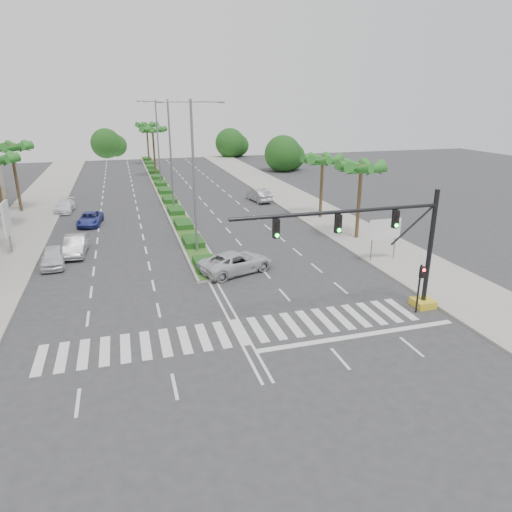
{
  "coord_description": "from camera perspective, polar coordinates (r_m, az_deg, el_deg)",
  "views": [
    {
      "loc": [
        -5.39,
        -21.38,
        11.92
      ],
      "look_at": [
        1.96,
        3.56,
        3.0
      ],
      "focal_mm": 32.0,
      "sensor_mm": 36.0,
      "label": 1
    }
  ],
  "objects": [
    {
      "name": "car_crossing",
      "position": [
        33.1,
        -2.5,
        -0.77
      ],
      "size": [
        6.08,
        4.26,
        1.54
      ],
      "primitive_type": "imported",
      "rotation": [
        0.0,
        0.0,
        1.91
      ],
      "color": "silver",
      "rests_on": "ground"
    },
    {
      "name": "pedestrian_signal",
      "position": [
        27.96,
        19.86,
        -2.93
      ],
      "size": [
        0.28,
        0.36,
        3.0
      ],
      "color": "black",
      "rests_on": "ground"
    },
    {
      "name": "palm_median_a",
      "position": [
        76.72,
        -12.8,
        14.93
      ],
      "size": [
        4.57,
        4.68,
        8.05
      ],
      "color": "brown",
      "rests_on": "ground"
    },
    {
      "name": "car_right",
      "position": [
        56.84,
        0.38,
        7.63
      ],
      "size": [
        2.27,
        4.91,
        1.56
      ],
      "primitive_type": "imported",
      "rotation": [
        0.0,
        0.0,
        3.28
      ],
      "color": "#A0A0A5",
      "rests_on": "ground"
    },
    {
      "name": "palm_left_end",
      "position": [
        56.71,
        -28.27,
        11.65
      ],
      "size": [
        4.57,
        4.68,
        7.75
      ],
      "color": "brown",
      "rests_on": "ground"
    },
    {
      "name": "car_parked_c",
      "position": [
        48.77,
        -20.04,
        4.4
      ],
      "size": [
        2.6,
        4.77,
        1.27
      ],
      "primitive_type": "imported",
      "rotation": [
        0.0,
        0.0,
        -0.11
      ],
      "color": "#2F3990",
      "rests_on": "ground"
    },
    {
      "name": "car_parked_b",
      "position": [
        39.72,
        -21.62,
        1.25
      ],
      "size": [
        1.88,
        4.71,
        1.52
      ],
      "primitive_type": "imported",
      "rotation": [
        0.0,
        0.0,
        -0.06
      ],
      "color": "#A09FA4",
      "rests_on": "ground"
    },
    {
      "name": "signal_gantry",
      "position": [
        27.27,
        17.11,
        -0.01
      ],
      "size": [
        12.6,
        1.2,
        7.2
      ],
      "color": "gold",
      "rests_on": "ground"
    },
    {
      "name": "billboard_far",
      "position": [
        41.4,
        -28.76,
        4.08
      ],
      "size": [
        0.18,
        2.1,
        4.35
      ],
      "color": "slate",
      "rests_on": "ground"
    },
    {
      "name": "median",
      "position": [
        67.64,
        -11.72,
        8.48
      ],
      "size": [
        2.2,
        75.0,
        0.2
      ],
      "primitive_type": "cube",
      "color": "gray",
      "rests_on": "ground"
    },
    {
      "name": "streetlight_near",
      "position": [
        36.15,
        -7.81,
        10.63
      ],
      "size": [
        5.1,
        0.25,
        12.0
      ],
      "color": "slate",
      "rests_on": "ground"
    },
    {
      "name": "streetlight_far",
      "position": [
        67.79,
        -12.19,
        14.2
      ],
      "size": [
        5.1,
        0.25,
        12.0
      ],
      "color": "slate",
      "rests_on": "ground"
    },
    {
      "name": "palm_right_far",
      "position": [
        48.1,
        8.32,
        11.56
      ],
      "size": [
        4.57,
        4.68,
        6.75
      ],
      "color": "brown",
      "rests_on": "ground"
    },
    {
      "name": "car_parked_d",
      "position": [
        55.68,
        -22.78,
        5.77
      ],
      "size": [
        2.16,
        4.56,
        1.28
      ],
      "primitive_type": "imported",
      "rotation": [
        0.0,
        0.0,
        -0.08
      ],
      "color": "white",
      "rests_on": "ground"
    },
    {
      "name": "palm_right_near",
      "position": [
        40.99,
        13.02,
        10.44
      ],
      "size": [
        4.57,
        4.68,
        7.05
      ],
      "color": "brown",
      "rests_on": "ground"
    },
    {
      "name": "ground",
      "position": [
        25.06,
        -2.02,
        -9.48
      ],
      "size": [
        160.0,
        160.0,
        0.0
      ],
      "primitive_type": "plane",
      "color": "#333335",
      "rests_on": "ground"
    },
    {
      "name": "car_parked_a",
      "position": [
        37.62,
        -24.02,
        -0.09
      ],
      "size": [
        1.84,
        4.24,
        1.42
      ],
      "primitive_type": "imported",
      "rotation": [
        0.0,
        0.0,
        0.04
      ],
      "color": "silver",
      "rests_on": "ground"
    },
    {
      "name": "palm_median_b",
      "position": [
        91.66,
        -13.52,
        15.46
      ],
      "size": [
        4.57,
        4.68,
        8.05
      ],
      "color": "brown",
      "rests_on": "ground"
    },
    {
      "name": "footpath_right",
      "position": [
        47.71,
        9.75,
        4.28
      ],
      "size": [
        6.0,
        120.0,
        0.15
      ],
      "primitive_type": "cube",
      "color": "gray",
      "rests_on": "ground"
    },
    {
      "name": "direction_sign",
      "position": [
        36.18,
        15.77,
        3.04
      ],
      "size": [
        2.7,
        0.11,
        3.4
      ],
      "color": "slate",
      "rests_on": "ground"
    },
    {
      "name": "median_grass",
      "position": [
        67.62,
        -11.73,
        8.58
      ],
      "size": [
        1.8,
        75.0,
        0.04
      ],
      "primitive_type": "cube",
      "color": "#23541D",
      "rests_on": "median"
    },
    {
      "name": "footpath_left",
      "position": [
        44.14,
        -28.56,
        1.0
      ],
      "size": [
        6.0,
        120.0,
        0.15
      ],
      "primitive_type": "cube",
      "color": "gray",
      "rests_on": "ground"
    },
    {
      "name": "streetlight_mid",
      "position": [
        51.91,
        -10.65,
        12.97
      ],
      "size": [
        5.1,
        0.25,
        12.0
      ],
      "color": "slate",
      "rests_on": "ground"
    }
  ]
}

